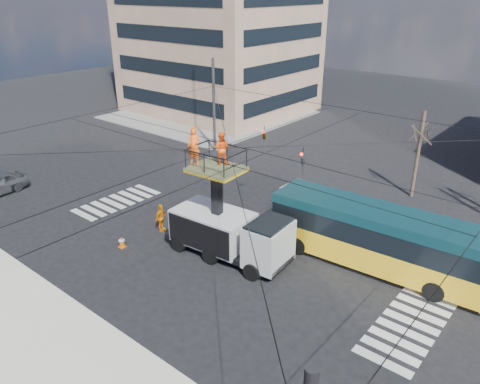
% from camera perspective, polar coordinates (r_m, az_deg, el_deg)
% --- Properties ---
extents(ground, '(120.00, 120.00, 0.00)m').
position_cam_1_polar(ground, '(25.94, -1.25, -7.07)').
color(ground, black).
rests_on(ground, ground).
extents(sidewalk_nw, '(18.00, 18.00, 0.12)m').
position_cam_1_polar(sidewalk_nw, '(53.61, -3.75, 9.40)').
color(sidewalk_nw, slate).
rests_on(sidewalk_nw, ground).
extents(crosswalks, '(22.40, 22.40, 0.02)m').
position_cam_1_polar(crosswalks, '(25.94, -1.25, -7.05)').
color(crosswalks, silver).
rests_on(crosswalks, ground).
extents(overhead_network, '(24.24, 24.24, 8.00)m').
position_cam_1_polar(overhead_network, '(24.36, -0.85, 2.06)').
color(overhead_network, '#2D2D30').
rests_on(overhead_network, ground).
extents(tree_a, '(2.00, 2.00, 6.00)m').
position_cam_1_polar(tree_a, '(32.99, 21.25, 6.90)').
color(tree_a, '#382B21').
rests_on(tree_a, ground).
extents(utility_truck, '(7.15, 3.07, 6.87)m').
position_cam_1_polar(utility_truck, '(24.35, -1.29, -3.49)').
color(utility_truck, black).
rests_on(utility_truck, ground).
extents(city_bus, '(11.12, 3.27, 3.20)m').
position_cam_1_polar(city_bus, '(24.65, 16.35, -5.29)').
color(city_bus, yellow).
rests_on(city_bus, ground).
extents(traffic_cone, '(0.36, 0.36, 0.63)m').
position_cam_1_polar(traffic_cone, '(26.87, -14.22, -5.92)').
color(traffic_cone, '#E55D09').
rests_on(traffic_cone, ground).
extents(worker_ground, '(0.67, 1.08, 1.71)m').
position_cam_1_polar(worker_ground, '(27.86, -9.63, -3.13)').
color(worker_ground, '#FF9F10').
rests_on(worker_ground, ground).
extents(flagger, '(1.25, 1.45, 1.94)m').
position_cam_1_polar(flagger, '(25.33, 15.54, -6.32)').
color(flagger, '#FF5A10').
rests_on(flagger, ground).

